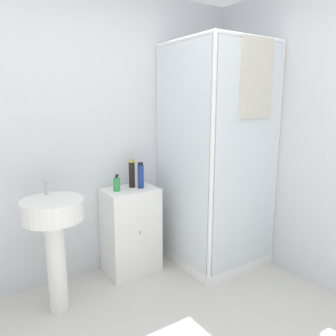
# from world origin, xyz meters

# --- Properties ---
(wall_back) EXTENTS (6.40, 0.06, 2.50)m
(wall_back) POSITION_xyz_m (0.00, 1.70, 1.25)
(wall_back) COLOR silver
(wall_back) RESTS_ON ground_plane
(shower_enclosure) EXTENTS (0.82, 0.85, 2.07)m
(shower_enclosure) POSITION_xyz_m (1.21, 1.18, 0.61)
(shower_enclosure) COLOR white
(shower_enclosure) RESTS_ON ground_plane
(vanity_cabinet) EXTENTS (0.47, 0.37, 0.78)m
(vanity_cabinet) POSITION_xyz_m (0.46, 1.49, 0.39)
(vanity_cabinet) COLOR white
(vanity_cabinet) RESTS_ON ground_plane
(sink) EXTENTS (0.44, 0.44, 1.00)m
(sink) POSITION_xyz_m (-0.28, 1.26, 0.65)
(sink) COLOR white
(sink) RESTS_ON ground_plane
(soap_dispenser) EXTENTS (0.06, 0.06, 0.15)m
(soap_dispenser) POSITION_xyz_m (0.33, 1.49, 0.85)
(soap_dispenser) COLOR green
(soap_dispenser) RESTS_ON vanity_cabinet
(shampoo_bottle_tall_black) EXTENTS (0.05, 0.05, 0.25)m
(shampoo_bottle_tall_black) POSITION_xyz_m (0.50, 1.53, 0.91)
(shampoo_bottle_tall_black) COLOR black
(shampoo_bottle_tall_black) RESTS_ON vanity_cabinet
(shampoo_bottle_blue) EXTENTS (0.06, 0.06, 0.23)m
(shampoo_bottle_blue) POSITION_xyz_m (0.55, 1.46, 0.90)
(shampoo_bottle_blue) COLOR navy
(shampoo_bottle_blue) RESTS_ON vanity_cabinet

